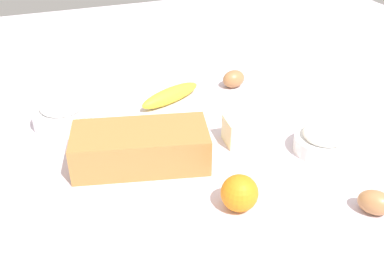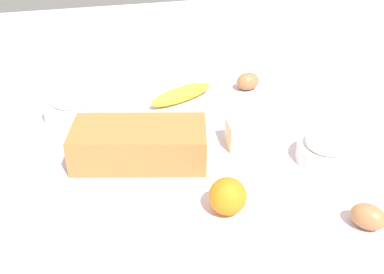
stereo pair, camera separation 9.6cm
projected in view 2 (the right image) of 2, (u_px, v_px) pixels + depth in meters
ground_plane at (192, 156)px, 0.99m from camera, size 2.40×2.40×0.02m
loaf_pan at (140, 144)px, 0.94m from camera, size 0.30×0.19×0.08m
flour_bowl at (327, 149)px, 0.95m from camera, size 0.13×0.13×0.06m
sugar_bowl at (73, 106)px, 1.10m from camera, size 0.14×0.14×0.07m
banana at (181, 94)px, 1.18m from camera, size 0.19×0.12×0.04m
orange_fruit at (228, 196)px, 0.80m from camera, size 0.07×0.07×0.07m
butter_block at (248, 134)px, 0.99m from camera, size 0.10×0.07×0.06m
egg_near_butter at (248, 81)px, 1.24m from camera, size 0.07×0.06×0.05m
egg_beside_bowl at (368, 217)px, 0.78m from camera, size 0.08×0.08×0.05m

